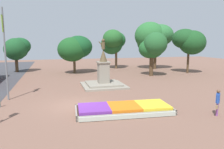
{
  "coord_description": "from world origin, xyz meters",
  "views": [
    {
      "loc": [
        -1.5,
        -16.15,
        4.81
      ],
      "look_at": [
        3.31,
        1.58,
        2.0
      ],
      "focal_mm": 35.0,
      "sensor_mm": 36.0,
      "label": 1
    }
  ],
  "objects": [
    {
      "name": "pedestrian_with_handbag",
      "position": [
        8.7,
        -4.72,
        0.98
      ],
      "size": [
        0.57,
        0.56,
        1.73
      ],
      "color": "#8C4C99",
      "rests_on": "ground_plane"
    },
    {
      "name": "park_tree_street_side",
      "position": [
        1.79,
        17.02,
        3.79
      ],
      "size": [
        5.24,
        4.94,
        5.66
      ],
      "color": "brown",
      "rests_on": "ground_plane"
    },
    {
      "name": "ground_plane",
      "position": [
        0.0,
        0.0,
        0.0
      ],
      "size": [
        88.52,
        88.52,
        0.0
      ],
      "primitive_type": "plane",
      "color": "brown"
    },
    {
      "name": "banner_pole",
      "position": [
        -5.2,
        3.06,
        4.09
      ],
      "size": [
        0.14,
        1.13,
        7.47
      ],
      "color": "slate",
      "rests_on": "ground_plane"
    },
    {
      "name": "park_tree_behind_statue",
      "position": [
        8.88,
        21.3,
        4.76
      ],
      "size": [
        4.5,
        5.14,
        6.81
      ],
      "color": "brown",
      "rests_on": "ground_plane"
    },
    {
      "name": "kerb_bollard_mid_b",
      "position": [
        -5.41,
        0.98,
        0.47
      ],
      "size": [
        0.13,
        0.13,
        0.9
      ],
      "color": "slate",
      "rests_on": "ground_plane"
    },
    {
      "name": "flower_planter",
      "position": [
        3.03,
        -2.55,
        0.24
      ],
      "size": [
        6.72,
        3.21,
        0.51
      ],
      "color": "#38281C",
      "rests_on": "ground_plane"
    },
    {
      "name": "park_tree_far_right",
      "position": [
        15.36,
        18.89,
        5.43
      ],
      "size": [
        6.73,
        5.29,
        8.1
      ],
      "color": "#4C3823",
      "rests_on": "ground_plane"
    },
    {
      "name": "statue_monument",
      "position": [
        3.64,
        6.34,
        0.89
      ],
      "size": [
        4.51,
        4.51,
        5.07
      ],
      "color": "gray",
      "rests_on": "ground_plane"
    },
    {
      "name": "park_tree_far_left",
      "position": [
        -6.78,
        20.47,
        3.71
      ],
      "size": [
        3.9,
        4.1,
        5.37
      ],
      "color": "#4C3823",
      "rests_on": "ground_plane"
    },
    {
      "name": "park_tree_mid_canopy",
      "position": [
        18.3,
        12.76,
        4.86
      ],
      "size": [
        4.7,
        4.59,
        6.67
      ],
      "color": "#4C3823",
      "rests_on": "ground_plane"
    },
    {
      "name": "park_tree_distant",
      "position": [
        11.92,
        11.4,
        4.22
      ],
      "size": [
        3.51,
        4.26,
        6.04
      ],
      "color": "#4C3823",
      "rests_on": "ground_plane"
    }
  ]
}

